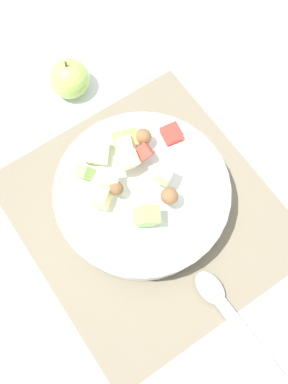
# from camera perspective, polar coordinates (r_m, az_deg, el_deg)

# --- Properties ---
(ground_plane) EXTENTS (2.40, 2.40, 0.00)m
(ground_plane) POSITION_cam_1_polar(r_m,az_deg,el_deg) (0.81, 0.45, -2.50)
(ground_plane) COLOR silver
(placemat) EXTENTS (0.41, 0.38, 0.01)m
(placemat) POSITION_cam_1_polar(r_m,az_deg,el_deg) (0.81, 0.46, -2.43)
(placemat) COLOR #756B56
(placemat) RESTS_ON ground_plane
(salad_bowl) EXTENTS (0.27, 0.27, 0.12)m
(salad_bowl) POSITION_cam_1_polar(r_m,az_deg,el_deg) (0.77, -0.06, -0.16)
(salad_bowl) COLOR white
(salad_bowl) RESTS_ON placemat
(serving_spoon) EXTENTS (0.22, 0.04, 0.01)m
(serving_spoon) POSITION_cam_1_polar(r_m,az_deg,el_deg) (0.77, 9.66, -13.39)
(serving_spoon) COLOR #B7B7BC
(serving_spoon) RESTS_ON placemat
(whole_apple) EXTENTS (0.07, 0.07, 0.08)m
(whole_apple) POSITION_cam_1_polar(r_m,az_deg,el_deg) (0.90, -8.42, 12.53)
(whole_apple) COLOR #9EC656
(whole_apple) RESTS_ON ground_plane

